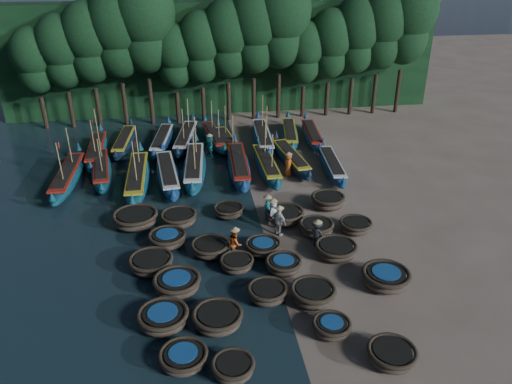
{
  "coord_description": "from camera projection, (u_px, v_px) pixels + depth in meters",
  "views": [
    {
      "loc": [
        -4.01,
        -23.98,
        14.74
      ],
      "look_at": [
        -0.04,
        2.4,
        1.3
      ],
      "focal_mm": 35.0,
      "sensor_mm": 36.0,
      "label": 1
    }
  ],
  "objects": [
    {
      "name": "long_boat_5",
      "position": [
        239.0,
        165.0,
        35.21
      ],
      "size": [
        1.83,
        8.64,
        1.52
      ],
      "rotation": [
        0.0,
        0.0,
        -0.04
      ],
      "color": "navy",
      "rests_on": "ground"
    },
    {
      "name": "coracle_16",
      "position": [
        210.0,
        248.0,
        26.07
      ],
      "size": [
        2.22,
        2.22,
        0.72
      ],
      "rotation": [
        0.0,
        0.0,
        0.19
      ],
      "color": "#4D3F30",
      "rests_on": "ground"
    },
    {
      "name": "long_boat_17",
      "position": [
        312.0,
        135.0,
        40.87
      ],
      "size": [
        2.0,
        7.61,
        1.34
      ],
      "rotation": [
        0.0,
        0.0,
        -0.09
      ],
      "color": "navy",
      "rests_on": "ground"
    },
    {
      "name": "long_boat_10",
      "position": [
        124.0,
        142.0,
        39.56
      ],
      "size": [
        1.94,
        7.5,
        1.32
      ],
      "rotation": [
        0.0,
        0.0,
        -0.09
      ],
      "color": "#0E2135",
      "rests_on": "ground"
    },
    {
      "name": "tree_9",
      "position": [
        280.0,
        20.0,
        42.73
      ],
      "size": [
        5.34,
        5.34,
        12.58
      ],
      "color": "black",
      "rests_on": "ground"
    },
    {
      "name": "long_boat_2",
      "position": [
        137.0,
        177.0,
        33.36
      ],
      "size": [
        1.57,
        8.97,
        3.81
      ],
      "rotation": [
        0.0,
        0.0,
        0.0
      ],
      "color": "navy",
      "rests_on": "ground"
    },
    {
      "name": "coracle_19",
      "position": [
        356.0,
        226.0,
        28.1
      ],
      "size": [
        2.04,
        2.04,
        0.7
      ],
      "rotation": [
        0.0,
        0.0,
        -0.2
      ],
      "color": "#4D3F30",
      "rests_on": "ground"
    },
    {
      "name": "coracle_23",
      "position": [
        285.0,
        215.0,
        29.11
      ],
      "size": [
        2.76,
        2.76,
        0.76
      ],
      "rotation": [
        0.0,
        0.0,
        0.39
      ],
      "color": "#4D3F30",
      "rests_on": "ground"
    },
    {
      "name": "long_boat_16",
      "position": [
        290.0,
        134.0,
        41.17
      ],
      "size": [
        2.5,
        7.6,
        1.35
      ],
      "rotation": [
        0.0,
        0.0,
        -0.16
      ],
      "color": "navy",
      "rests_on": "ground"
    },
    {
      "name": "coracle_5",
      "position": [
        163.0,
        318.0,
        21.16
      ],
      "size": [
        2.66,
        2.66,
        0.77
      ],
      "rotation": [
        0.0,
        0.0,
        -0.36
      ],
      "color": "#4D3F30",
      "rests_on": "ground"
    },
    {
      "name": "fisherman_2",
      "position": [
        235.0,
        242.0,
        25.6
      ],
      "size": [
        0.66,
        0.85,
        1.92
      ],
      "rotation": [
        0.0,
        0.0,
        1.56
      ],
      "color": "#C05319",
      "rests_on": "ground"
    },
    {
      "name": "tree_8",
      "position": [
        254.0,
        29.0,
        42.73
      ],
      "size": [
        4.92,
        4.92,
        11.6
      ],
      "color": "black",
      "rests_on": "ground"
    },
    {
      "name": "tree_0",
      "position": [
        34.0,
        60.0,
        41.19
      ],
      "size": [
        3.68,
        3.68,
        8.68
      ],
      "color": "black",
      "rests_on": "ground"
    },
    {
      "name": "long_boat_6",
      "position": [
        267.0,
        165.0,
        35.37
      ],
      "size": [
        1.5,
        8.07,
        3.43
      ],
      "rotation": [
        0.0,
        0.0,
        0.01
      ],
      "color": "navy",
      "rests_on": "ground"
    },
    {
      "name": "coracle_4",
      "position": [
        392.0,
        355.0,
        19.36
      ],
      "size": [
        2.1,
        2.1,
        0.67
      ],
      "rotation": [
        0.0,
        0.0,
        -0.16
      ],
      "color": "#4D3F30",
      "rests_on": "ground"
    },
    {
      "name": "fisherman_0",
      "position": [
        273.0,
        212.0,
        28.58
      ],
      "size": [
        0.88,
        0.95,
        1.82
      ],
      "rotation": [
        0.0,
        0.0,
        0.95
      ],
      "color": "silver",
      "rests_on": "ground"
    },
    {
      "name": "tree_14",
      "position": [
        407.0,
        18.0,
        44.26
      ],
      "size": [
        5.34,
        5.34,
        12.58
      ],
      "color": "black",
      "rests_on": "ground"
    },
    {
      "name": "coracle_14",
      "position": [
        336.0,
        249.0,
        25.9
      ],
      "size": [
        2.73,
        2.73,
        0.74
      ],
      "rotation": [
        0.0,
        0.0,
        0.42
      ],
      "color": "#4D3F30",
      "rests_on": "ground"
    },
    {
      "name": "tree_5",
      "position": [
        174.0,
        56.0,
        42.72
      ],
      "size": [
        3.68,
        3.68,
        8.68
      ],
      "color": "black",
      "rests_on": "ground"
    },
    {
      "name": "long_boat_9",
      "position": [
        97.0,
        150.0,
        37.81
      ],
      "size": [
        1.69,
        8.16,
        3.47
      ],
      "rotation": [
        0.0,
        0.0,
        0.03
      ],
      "color": "navy",
      "rests_on": "ground"
    },
    {
      "name": "coracle_20",
      "position": [
        136.0,
        218.0,
        28.67
      ],
      "size": [
        2.62,
        2.62,
        0.85
      ],
      "rotation": [
        0.0,
        0.0,
        -0.04
      ],
      "color": "#4D3F30",
      "rests_on": "ground"
    },
    {
      "name": "tree_7",
      "position": [
        227.0,
        38.0,
        42.73
      ],
      "size": [
        4.51,
        4.51,
        10.63
      ],
      "color": "black",
      "rests_on": "ground"
    },
    {
      "name": "coracle_6",
      "position": [
        218.0,
        318.0,
        21.15
      ],
      "size": [
        2.2,
        2.2,
        0.77
      ],
      "rotation": [
        0.0,
        0.0,
        0.08
      ],
      "color": "#4D3F30",
      "rests_on": "ground"
    },
    {
      "name": "tree_6",
      "position": [
        201.0,
        47.0,
        42.73
      ],
      "size": [
        4.09,
        4.09,
        9.65
      ],
      "color": "black",
      "rests_on": "ground"
    },
    {
      "name": "coracle_9",
      "position": [
        386.0,
        278.0,
        23.62
      ],
      "size": [
        2.34,
        2.34,
        0.83
      ],
      "rotation": [
        0.0,
        0.0,
        -0.09
      ],
      "color": "#4D3F30",
      "rests_on": "ground"
    },
    {
      "name": "coracle_22",
      "position": [
        229.0,
        211.0,
        29.74
      ],
      "size": [
        2.23,
        2.23,
        0.65
      ],
      "rotation": [
        0.0,
        0.0,
        0.42
      ],
      "color": "#4D3F30",
      "rests_on": "ground"
    },
    {
      "name": "tree_11",
      "position": [
        330.0,
        43.0,
        44.26
      ],
      "size": [
        4.09,
        4.09,
        9.65
      ],
      "color": "black",
      "rests_on": "ground"
    },
    {
      "name": "coracle_13",
      "position": [
        284.0,
        265.0,
        24.69
      ],
      "size": [
        1.87,
        1.87,
        0.72
      ],
      "rotation": [
        0.0,
        0.0,
        -0.12
      ],
      "color": "#4D3F30",
      "rests_on": "ground"
    },
    {
      "name": "long_boat_11",
      "position": [
        162.0,
        141.0,
        39.77
      ],
      "size": [
        2.39,
        7.7,
        1.37
      ],
      "rotation": [
        0.0,
        0.0,
        -0.14
      ],
      "color": "navy",
      "rests_on": "ground"
    },
    {
      "name": "foliage_wall",
      "position": [
        223.0,
        57.0,
        46.85
      ],
      "size": [
        40.0,
        3.0,
        10.0
      ],
      "primitive_type": "cube",
      "color": "black",
      "rests_on": "ground"
    },
    {
      "name": "tree_12",
      "position": [
        356.0,
        35.0,
        44.26
      ],
      "size": [
        4.51,
        4.51,
        10.63
      ],
      "color": "black",
      "rests_on": "ground"
    },
    {
      "name": "coracle_2",
      "position": [
        233.0,
        367.0,
        18.77
      ],
      "size": [
        1.7,
        1.7,
        0.67
      ],
      "rotation": [
        0.0,
        0.0,
        -0.11
      ],
      "color": "#4D3F30",
      "rests_on": "ground"
    },
    {
      "name": "long_boat_12",
      "position": [
        186.0,
        138.0,
        40.13
      ],
      "size": [
        2.79,
        8.13,
        3.5
      ],
      "rotation": [
        0.0,
        0.0,
        -0.17
      ],
      "color": "#0E2135",
      "rests_on": "ground"
    },
    {
      "name": "long_boat_13",
      "position": [
        214.0,
        137.0,
        40.51
      ],
      "size": [
        2.39,
        7.52,
        3.23
      ],
      "rotation": [
        0.0,
        0.0,
        0.15
      ],
      "color": "navy",
      "rests_on": "ground"
    },
    {
      "name": "fisherman_6",
      "position": [
        288.0,
        164.0,
        34.65
      ],
      "size": [
        0.68,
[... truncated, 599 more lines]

